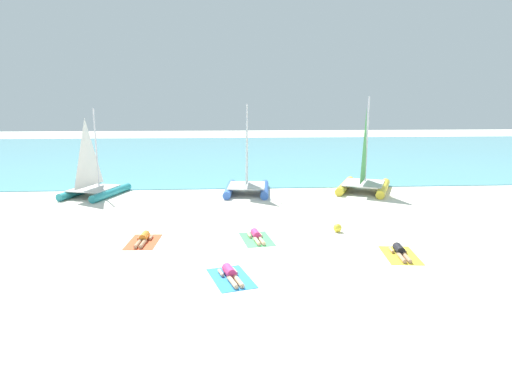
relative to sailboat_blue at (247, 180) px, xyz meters
name	(u,v)px	position (x,y,z in m)	size (l,w,h in m)	color
ground_plane	(251,197)	(0.15, -1.07, -0.77)	(120.00, 120.00, 0.00)	silver
ocean_water	(239,152)	(0.15, 21.35, -0.74)	(120.00, 40.00, 0.05)	#5BB2C1
sailboat_blue	(247,180)	(0.00, 0.00, 0.00)	(2.88, 4.16, 5.14)	blue
sailboat_teal	(94,183)	(-8.70, -0.12, -0.03)	(3.40, 4.31, 4.92)	teal
sailboat_yellow	(364,178)	(7.00, 0.10, 0.07)	(4.26, 5.03, 5.59)	yellow
towel_leftmost	(143,242)	(-4.39, -8.82, -0.76)	(1.10, 1.90, 0.01)	#EA5933
sunbather_leftmost	(144,238)	(-4.39, -8.75, -0.64)	(0.56, 1.57, 0.30)	orange
towel_center_left	(231,278)	(-1.10, -12.56, -0.76)	(1.10, 1.90, 0.01)	#338CD8
sunbather_center_left	(230,273)	(-1.11, -12.49, -0.64)	(0.80, 1.55, 0.30)	#D83372
towel_center_right	(257,239)	(-0.05, -8.79, -0.76)	(1.10, 1.90, 0.01)	#4CB266
sunbather_center_right	(256,236)	(-0.06, -8.72, -0.64)	(0.63, 1.57, 0.30)	#D83372
towel_rightmost	(400,255)	(4.81, -10.94, -0.76)	(1.10, 1.90, 0.01)	yellow
sunbather_rightmost	(400,251)	(4.81, -10.88, -0.64)	(0.59, 1.57, 0.30)	black
beach_ball	(338,228)	(3.33, -8.03, -0.59)	(0.34, 0.34, 0.34)	yellow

